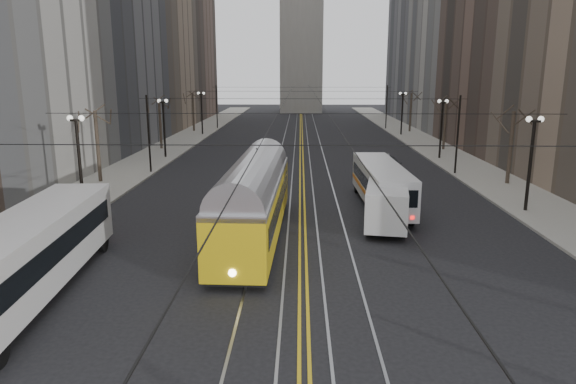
{
  "coord_description": "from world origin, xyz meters",
  "views": [
    {
      "loc": [
        -0.16,
        -12.76,
        8.33
      ],
      "look_at": [
        -0.7,
        10.25,
        3.0
      ],
      "focal_mm": 32.0,
      "sensor_mm": 36.0,
      "label": 1
    }
  ],
  "objects_px": {
    "rear_bus": "(381,186)",
    "cargo_van": "(387,207)",
    "streetcar": "(254,206)",
    "sedan_grey": "(388,165)",
    "sedan_silver": "(379,164)",
    "transit_bus": "(30,258)"
  },
  "relations": [
    {
      "from": "rear_bus",
      "to": "cargo_van",
      "type": "height_order",
      "value": "rear_bus"
    },
    {
      "from": "streetcar",
      "to": "cargo_van",
      "type": "height_order",
      "value": "streetcar"
    },
    {
      "from": "sedan_grey",
      "to": "sedan_silver",
      "type": "bearing_deg",
      "value": 121.33
    },
    {
      "from": "streetcar",
      "to": "cargo_van",
      "type": "bearing_deg",
      "value": 16.44
    },
    {
      "from": "transit_bus",
      "to": "streetcar",
      "type": "relative_size",
      "value": 0.87
    },
    {
      "from": "sedan_grey",
      "to": "cargo_van",
      "type": "bearing_deg",
      "value": -109.22
    },
    {
      "from": "rear_bus",
      "to": "sedan_grey",
      "type": "height_order",
      "value": "rear_bus"
    },
    {
      "from": "rear_bus",
      "to": "streetcar",
      "type": "bearing_deg",
      "value": -141.12
    },
    {
      "from": "transit_bus",
      "to": "cargo_van",
      "type": "distance_m",
      "value": 17.57
    },
    {
      "from": "rear_bus",
      "to": "sedan_silver",
      "type": "relative_size",
      "value": 2.13
    },
    {
      "from": "rear_bus",
      "to": "sedan_grey",
      "type": "bearing_deg",
      "value": 76.91
    },
    {
      "from": "transit_bus",
      "to": "sedan_grey",
      "type": "relative_size",
      "value": 2.55
    },
    {
      "from": "streetcar",
      "to": "cargo_van",
      "type": "xyz_separation_m",
      "value": [
        7.1,
        1.85,
        -0.44
      ]
    },
    {
      "from": "sedan_grey",
      "to": "transit_bus",
      "type": "bearing_deg",
      "value": -135.23
    },
    {
      "from": "streetcar",
      "to": "cargo_van",
      "type": "relative_size",
      "value": 2.55
    },
    {
      "from": "streetcar",
      "to": "sedan_grey",
      "type": "distance_m",
      "value": 19.63
    },
    {
      "from": "sedan_silver",
      "to": "sedan_grey",
      "type": "bearing_deg",
      "value": -43.79
    },
    {
      "from": "transit_bus",
      "to": "sedan_silver",
      "type": "bearing_deg",
      "value": 52.01
    },
    {
      "from": "streetcar",
      "to": "sedan_grey",
      "type": "height_order",
      "value": "streetcar"
    },
    {
      "from": "streetcar",
      "to": "rear_bus",
      "type": "distance_m",
      "value": 9.85
    },
    {
      "from": "cargo_van",
      "to": "sedan_grey",
      "type": "relative_size",
      "value": 1.14
    },
    {
      "from": "sedan_silver",
      "to": "cargo_van",
      "type": "bearing_deg",
      "value": -91.72
    }
  ]
}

